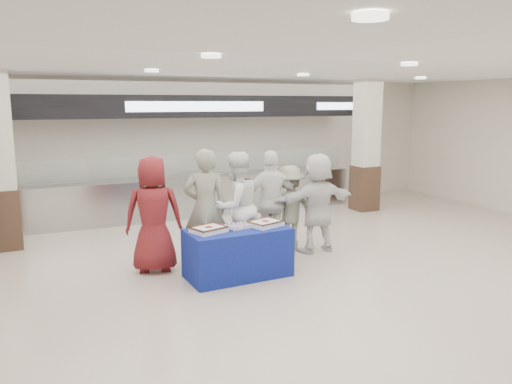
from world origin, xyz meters
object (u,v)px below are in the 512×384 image
civilian_maroon (154,214)px  chef_short (272,202)px  display_table (238,253)px  sheet_cake_left (209,229)px  soldier_a (205,208)px  chef_tall (236,207)px  civilian_white (317,203)px  cupcake_tray (239,226)px  sheet_cake_right (265,223)px  soldier_b (289,208)px

civilian_maroon → chef_short: 2.13m
display_table → civilian_maroon: size_ratio=0.84×
sheet_cake_left → soldier_a: size_ratio=0.29×
chef_tall → civilian_white: bearing=160.7°
sheet_cake_left → civilian_maroon: size_ratio=0.30×
sheet_cake_left → chef_tall: size_ratio=0.30×
cupcake_tray → civilian_maroon: bearing=146.2°
chef_tall → civilian_maroon: bearing=-17.0°
civilian_white → cupcake_tray: bearing=17.4°
civilian_maroon → soldier_a: bearing=-170.5°
civilian_maroon → soldier_a: size_ratio=0.96×
civilian_maroon → chef_short: civilian_maroon is taller
sheet_cake_left → civilian_maroon: civilian_maroon is taller
sheet_cake_left → sheet_cake_right: bearing=-1.0°
chef_tall → soldier_b: 1.14m
soldier_a → civilian_white: soldier_a is taller
display_table → soldier_b: 1.73m
display_table → civilian_maroon: bearing=141.6°
soldier_b → chef_tall: bearing=4.5°
civilian_maroon → soldier_b: (2.48, 0.15, -0.15)m
chef_tall → soldier_b: (1.11, 0.19, -0.15)m
soldier_b → cupcake_tray: bearing=28.4°
soldier_a → civilian_white: size_ratio=1.08×
soldier_a → civilian_white: 2.07m
chef_short → soldier_b: 0.39m
sheet_cake_left → civilian_white: size_ratio=0.32×
cupcake_tray → soldier_b: (1.35, 0.90, -0.01)m
chef_tall → soldier_b: chef_tall is taller
soldier_b → sheet_cake_left: bearing=21.6°
display_table → chef_short: size_ratio=0.85×
chef_tall → civilian_white: chef_tall is taller
display_table → sheet_cake_right: (0.46, -0.02, 0.42)m
soldier_a → chef_short: size_ratio=1.06×
sheet_cake_right → chef_tall: size_ratio=0.31×
civilian_white → civilian_maroon: bearing=-4.6°
display_table → soldier_a: bearing=108.2°
display_table → chef_short: chef_short is taller
sheet_cake_left → soldier_a: (0.20, 0.71, 0.16)m
sheet_cake_right → cupcake_tray: size_ratio=1.40×
display_table → civilian_white: bearing=17.4°
soldier_b → display_table: bearing=28.7°
display_table → chef_short: (1.04, 0.92, 0.53)m
chef_tall → chef_short: chef_tall is taller
cupcake_tray → chef_short: 1.34m
civilian_maroon → soldier_a: 0.83m
chef_tall → sheet_cake_left: bearing=30.0°
sheet_cake_right → soldier_a: 1.04m
display_table → soldier_b: size_ratio=1.01×
sheet_cake_left → civilian_maroon: (-0.63, 0.80, 0.12)m
display_table → cupcake_tray: size_ratio=3.81×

